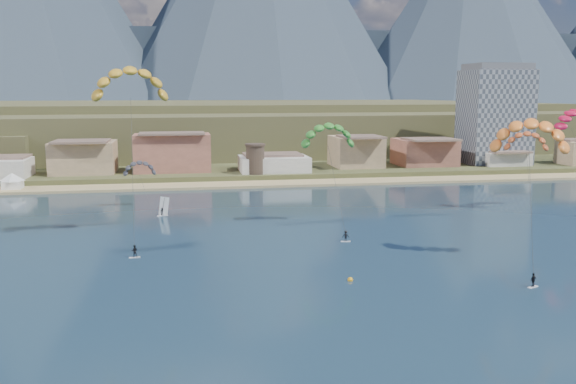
{
  "coord_description": "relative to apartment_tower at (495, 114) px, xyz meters",
  "views": [
    {
      "loc": [
        -15.79,
        -57.89,
        24.76
      ],
      "look_at": [
        0.0,
        32.0,
        10.0
      ],
      "focal_mm": 38.35,
      "sensor_mm": 36.0,
      "label": 1
    }
  ],
  "objects": [
    {
      "name": "ground",
      "position": [
        -85.0,
        -128.0,
        -17.82
      ],
      "size": [
        2400.0,
        2400.0,
        0.0
      ],
      "primitive_type": "plane",
      "color": "black",
      "rests_on": "ground"
    },
    {
      "name": "beach",
      "position": [
        -85.0,
        -22.0,
        -17.57
      ],
      "size": [
        2200.0,
        12.0,
        0.9
      ],
      "color": "tan",
      "rests_on": "ground"
    },
    {
      "name": "land",
      "position": [
        -85.0,
        432.0,
        -17.82
      ],
      "size": [
        2200.0,
        900.0,
        4.0
      ],
      "color": "brown",
      "rests_on": "ground"
    },
    {
      "name": "foothills",
      "position": [
        -62.61,
        104.47,
        -8.74
      ],
      "size": [
        940.0,
        210.0,
        18.0
      ],
      "color": "brown",
      "rests_on": "ground"
    },
    {
      "name": "mountain_ridge",
      "position": [
        -99.6,
        695.65,
        132.49
      ],
      "size": [
        2060.0,
        480.0,
        400.0
      ],
      "color": "#293445",
      "rests_on": "ground"
    },
    {
      "name": "town",
      "position": [
        -125.0,
        -6.0,
        -9.82
      ],
      "size": [
        400.0,
        24.0,
        12.0
      ],
      "color": "silver",
      "rests_on": "ground"
    },
    {
      "name": "apartment_tower",
      "position": [
        0.0,
        0.0,
        0.0
      ],
      "size": [
        20.0,
        16.0,
        32.0
      ],
      "color": "gray",
      "rests_on": "ground"
    },
    {
      "name": "watchtower",
      "position": [
        -80.0,
        -14.0,
        -11.45
      ],
      "size": [
        5.82,
        5.82,
        8.6
      ],
      "color": "#47382D",
      "rests_on": "ground"
    },
    {
      "name": "kitesurfer_yellow",
      "position": [
        -108.57,
        -81.27,
        9.17
      ],
      "size": [
        13.49,
        15.38,
        30.39
      ],
      "color": "silver",
      "rests_on": "ground"
    },
    {
      "name": "kitesurfer_orange",
      "position": [
        -50.16,
        -103.12,
        1.49
      ],
      "size": [
        13.45,
        18.72,
        24.11
      ],
      "color": "silver",
      "rests_on": "ground"
    },
    {
      "name": "kitesurfer_green",
      "position": [
        -73.77,
        -75.17,
        -0.26
      ],
      "size": [
        10.47,
        15.83,
        21.77
      ],
      "color": "silver",
      "rests_on": "ground"
    },
    {
      "name": "distant_kite_dark",
      "position": [
        -109.63,
        -50.07,
        -8.64
      ],
      "size": [
        7.62,
        5.87,
        12.47
      ],
      "color": "#262626",
      "rests_on": "ground"
    },
    {
      "name": "distant_kite_orange",
      "position": [
        -29.51,
        -68.17,
        -2.34
      ],
      "size": [
        9.82,
        7.6,
        18.54
      ],
      "color": "#262626",
      "rests_on": "ground"
    },
    {
      "name": "distant_kite_red",
      "position": [
        -19.94,
        -69.03,
        2.16
      ],
      "size": [
        10.25,
        7.64,
        22.86
      ],
      "color": "#262626",
      "rests_on": "ground"
    },
    {
      "name": "windsurfer",
      "position": [
        -104.64,
        -60.66,
        -16.6
      ],
      "size": [
        2.24,
        2.46,
        3.84
      ],
      "color": "silver",
      "rests_on": "ground"
    },
    {
      "name": "buoy",
      "position": [
        -78.96,
        -109.6,
        -17.69
      ],
      "size": [
        0.74,
        0.74,
        0.74
      ],
      "color": "orange",
      "rests_on": "ground"
    }
  ]
}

